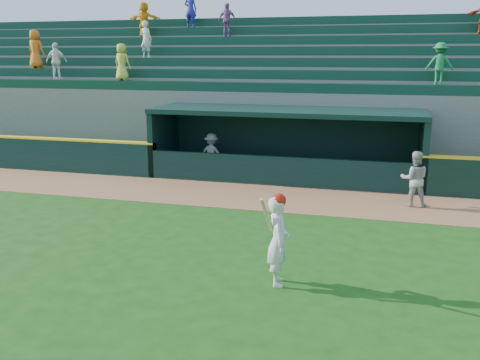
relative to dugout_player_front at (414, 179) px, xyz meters
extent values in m
plane|color=#194711|center=(-4.25, -5.09, -0.81)|extent=(120.00, 120.00, 0.00)
cube|color=#97613C|center=(-4.25, -0.19, -0.80)|extent=(40.00, 3.00, 0.01)
imported|color=#A2A29D|center=(0.00, 0.00, 0.00)|extent=(0.84, 0.69, 1.62)
imported|color=#9E9E99|center=(-6.97, 2.55, -0.06)|extent=(1.03, 0.66, 1.51)
cube|color=slate|center=(-4.25, 2.61, -0.79)|extent=(9.00, 2.60, 0.04)
cube|color=black|center=(-8.85, 2.61, 0.34)|extent=(0.20, 2.60, 2.30)
cube|color=black|center=(0.35, 2.61, 0.34)|extent=(0.20, 2.60, 2.30)
cube|color=black|center=(-4.25, 3.91, 0.34)|extent=(9.40, 0.20, 2.30)
cube|color=black|center=(-4.25, 2.61, 1.57)|extent=(9.40, 2.80, 0.16)
cube|color=black|center=(-4.25, 1.39, -0.31)|extent=(9.00, 0.16, 1.00)
cube|color=brown|center=(-4.25, 3.41, -0.56)|extent=(8.40, 0.45, 0.10)
cube|color=slate|center=(-4.25, 4.43, 0.65)|extent=(34.00, 0.85, 2.91)
cube|color=#0F3828|center=(-4.25, 4.31, 2.28)|extent=(34.00, 0.60, 0.36)
cube|color=slate|center=(-4.25, 5.28, 0.87)|extent=(34.00, 0.85, 3.36)
cube|color=#0F3828|center=(-4.25, 5.16, 2.73)|extent=(34.00, 0.60, 0.36)
cube|color=slate|center=(-4.25, 6.13, 1.10)|extent=(34.00, 0.85, 3.81)
cube|color=#0F3828|center=(-4.25, 6.01, 3.18)|extent=(34.00, 0.60, 0.36)
cube|color=slate|center=(-4.25, 6.98, 1.32)|extent=(34.00, 0.85, 4.26)
cube|color=#0F3828|center=(-4.25, 6.86, 3.63)|extent=(34.00, 0.60, 0.36)
cube|color=slate|center=(-4.25, 7.83, 1.55)|extent=(34.00, 0.85, 4.71)
cube|color=#0F3828|center=(-4.25, 7.71, 4.08)|extent=(34.00, 0.60, 0.36)
cube|color=slate|center=(-4.25, 8.68, 1.77)|extent=(34.00, 0.85, 5.16)
cube|color=#0F3828|center=(-4.25, 8.56, 4.53)|extent=(34.00, 0.60, 0.36)
cube|color=slate|center=(-4.25, 9.53, 2.00)|extent=(34.00, 0.85, 5.61)
cube|color=#0F3828|center=(-4.25, 9.41, 4.98)|extent=(34.00, 0.60, 0.36)
cube|color=slate|center=(-4.25, 10.11, 2.00)|extent=(34.50, 0.30, 5.61)
imported|color=orange|center=(-15.95, 5.18, 3.73)|extent=(0.86, 0.61, 1.64)
imported|color=white|center=(-14.37, 4.33, 3.22)|extent=(0.94, 0.51, 1.52)
imported|color=#292A98|center=(-9.93, 8.58, 5.53)|extent=(0.63, 0.44, 1.64)
imported|color=#1A753E|center=(0.79, 4.33, 3.18)|extent=(0.96, 0.60, 1.43)
imported|color=gold|center=(-11.35, 4.33, 3.20)|extent=(0.79, 0.58, 1.47)
imported|color=#8A5491|center=(-7.90, 7.73, 4.98)|extent=(0.86, 0.41, 1.43)
imported|color=#FFA51C|center=(-11.88, 7.73, 5.05)|extent=(1.50, 0.60, 1.58)
imported|color=silver|center=(-11.04, 6.03, 4.13)|extent=(0.63, 0.49, 1.54)
imported|color=silver|center=(-2.71, -6.36, 0.05)|extent=(0.55, 0.71, 1.72)
sphere|color=#B5170A|center=(-2.71, -6.36, 0.84)|extent=(0.27, 0.27, 0.27)
cylinder|color=#CCB083|center=(-2.89, -6.58, 0.61)|extent=(0.19, 0.52, 0.76)
camera|label=1|loc=(-0.89, -15.75, 3.46)|focal=40.00mm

